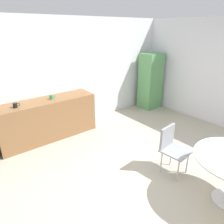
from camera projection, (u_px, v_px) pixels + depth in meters
ground_plane at (160, 187)px, 3.25m from camera, size 6.00×6.00×0.00m
wall_back at (66, 75)px, 4.92m from camera, size 6.00×0.10×2.60m
counter_block at (48, 119)px, 4.59m from camera, size 2.14×0.60×0.90m
locker_cabinet at (150, 81)px, 6.24m from camera, size 0.60×0.50×1.66m
chair_gray at (171, 145)px, 3.45m from camera, size 0.46×0.46×0.83m
mug_white at (15, 105)px, 3.98m from camera, size 0.13×0.08×0.09m
mug_green at (52, 97)px, 4.46m from camera, size 0.13×0.08×0.09m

